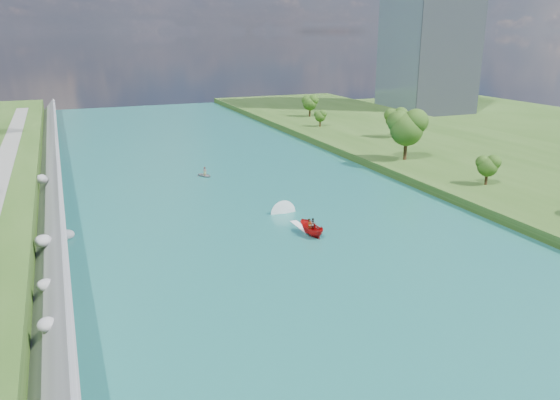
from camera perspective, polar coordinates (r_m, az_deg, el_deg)
name	(u,v)px	position (r m, az deg, el deg)	size (l,w,h in m)	color
ground	(320,270)	(57.49, 4.16, -7.27)	(260.00, 260.00, 0.00)	#2D5119
river_water	(255,213)	(74.66, -2.60, -1.35)	(55.00, 240.00, 0.10)	#185D55
berm_east	(531,174)	(101.56, 24.75, 2.49)	(44.00, 240.00, 1.50)	#2D5119
riprap_bank	(50,228)	(69.28, -22.88, -2.71)	(4.56, 236.00, 4.05)	slate
office_tower	(431,10)	(177.12, 15.50, 18.62)	(22.00, 22.00, 60.00)	gray
trees_east	(464,142)	(96.78, 18.72, 5.78)	(15.95, 134.95, 10.78)	#234E15
motorboat	(307,226)	(67.49, 2.79, -2.69)	(3.60, 19.04, 2.25)	#B30E0E
raft	(205,174)	(93.97, -7.86, 2.67)	(3.07, 3.39, 1.65)	#919499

